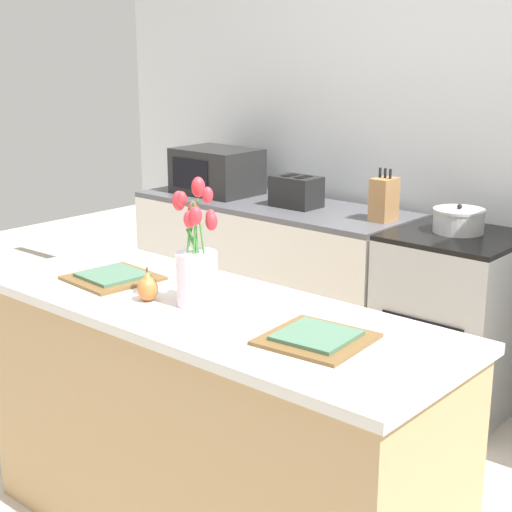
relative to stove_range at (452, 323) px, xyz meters
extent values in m
cube|color=silver|center=(-0.10, 0.40, 0.90)|extent=(5.20, 0.08, 2.70)
cube|color=tan|center=(-0.10, -1.60, 0.00)|extent=(1.76, 0.62, 0.89)
cube|color=beige|center=(-0.10, -1.60, 0.46)|extent=(1.80, 0.66, 0.03)
cube|color=silver|center=(-1.16, 0.00, -0.01)|extent=(1.68, 0.60, 0.87)
cube|color=#515156|center=(-1.16, 0.00, 0.43)|extent=(1.68, 0.60, 0.03)
cube|color=#B2B5B7|center=(0.00, 0.00, -0.01)|extent=(0.60, 0.60, 0.87)
cube|color=black|center=(0.00, 0.00, 0.44)|extent=(0.60, 0.60, 0.02)
cube|color=black|center=(0.00, -0.30, -0.04)|extent=(0.42, 0.01, 0.29)
cylinder|color=silver|center=(-0.13, -1.61, 0.57)|extent=(0.14, 0.14, 0.18)
cylinder|color=#3D8438|center=(-0.10, -1.61, 0.68)|extent=(0.05, 0.01, 0.32)
ellipsoid|color=red|center=(-0.08, -1.61, 0.86)|extent=(0.04, 0.04, 0.05)
cylinder|color=#3D8438|center=(-0.12, -1.61, 0.64)|extent=(0.06, 0.08, 0.21)
ellipsoid|color=red|center=(-0.10, -1.57, 0.76)|extent=(0.04, 0.04, 0.06)
cylinder|color=#3D8438|center=(-0.12, -1.60, 0.65)|extent=(0.04, 0.09, 0.23)
ellipsoid|color=red|center=(-0.11, -1.56, 0.78)|extent=(0.03, 0.03, 0.05)
cylinder|color=#3D8438|center=(-0.14, -1.61, 0.69)|extent=(0.08, 0.11, 0.31)
ellipsoid|color=red|center=(-0.17, -1.56, 0.87)|extent=(0.05, 0.05, 0.07)
cylinder|color=#3D8438|center=(-0.14, -1.61, 0.65)|extent=(0.04, 0.03, 0.26)
ellipsoid|color=red|center=(-0.16, -1.60, 0.80)|extent=(0.03, 0.03, 0.05)
cylinder|color=#3D8438|center=(-0.16, -1.62, 0.67)|extent=(0.07, 0.02, 0.28)
ellipsoid|color=red|center=(-0.19, -1.63, 0.83)|extent=(0.04, 0.04, 0.07)
cylinder|color=#3D8438|center=(-0.14, -1.64, 0.68)|extent=(0.02, 0.03, 0.30)
ellipsoid|color=red|center=(-0.15, -1.65, 0.84)|extent=(0.03, 0.03, 0.05)
cylinder|color=#3D8438|center=(-0.12, -1.64, 0.65)|extent=(0.02, 0.05, 0.24)
ellipsoid|color=red|center=(-0.11, -1.66, 0.78)|extent=(0.04, 0.04, 0.06)
cylinder|color=#3D8438|center=(-0.12, -1.63, 0.65)|extent=(0.06, 0.06, 0.25)
ellipsoid|color=red|center=(-0.09, -1.66, 0.80)|extent=(0.04, 0.04, 0.06)
ellipsoid|color=#C66B33|center=(-0.29, -1.70, 0.52)|extent=(0.07, 0.07, 0.08)
cone|color=#C66B33|center=(-0.29, -1.70, 0.57)|extent=(0.04, 0.04, 0.03)
cylinder|color=brown|center=(-0.29, -1.70, 0.59)|extent=(0.01, 0.01, 0.02)
cube|color=brown|center=(-0.57, -1.62, 0.49)|extent=(0.32, 0.32, 0.01)
cube|color=#477056|center=(-0.57, -1.62, 0.50)|extent=(0.23, 0.23, 0.01)
cube|color=brown|center=(0.37, -1.62, 0.49)|extent=(0.32, 0.32, 0.01)
cube|color=#477056|center=(0.37, -1.62, 0.50)|extent=(0.23, 0.23, 0.01)
cube|color=black|center=(-0.98, 0.00, 0.53)|extent=(0.26, 0.18, 0.17)
cube|color=black|center=(-1.03, 0.00, 0.62)|extent=(0.05, 0.11, 0.01)
cube|color=black|center=(-0.93, 0.00, 0.62)|extent=(0.05, 0.11, 0.01)
cube|color=black|center=(-1.12, 0.00, 0.56)|extent=(0.02, 0.02, 0.02)
cylinder|color=#B2B5B7|center=(-0.02, 0.03, 0.50)|extent=(0.24, 0.24, 0.10)
cylinder|color=#B2B5B7|center=(-0.02, 0.03, 0.56)|extent=(0.25, 0.25, 0.01)
sphere|color=black|center=(-0.02, 0.03, 0.57)|extent=(0.02, 0.02, 0.02)
cube|color=black|center=(-1.59, 0.00, 0.58)|extent=(0.48, 0.36, 0.27)
cube|color=black|center=(-1.63, -0.18, 0.58)|extent=(0.29, 0.01, 0.18)
cube|color=#A37547|center=(-0.43, 0.01, 0.56)|extent=(0.10, 0.14, 0.22)
cylinder|color=black|center=(-0.46, 0.01, 0.69)|extent=(0.01, 0.01, 0.05)
cylinder|color=black|center=(-0.43, 0.01, 0.69)|extent=(0.01, 0.01, 0.05)
cylinder|color=black|center=(-0.40, 0.01, 0.69)|extent=(0.01, 0.01, 0.05)
camera|label=1|loc=(1.66, -3.36, 1.33)|focal=55.00mm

